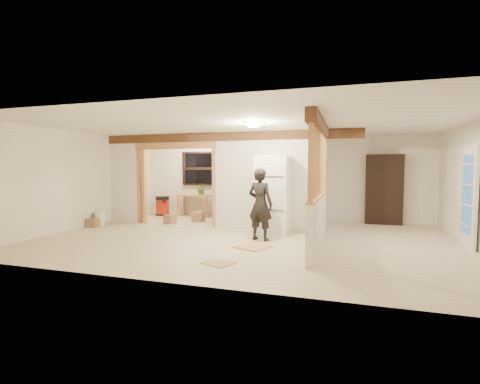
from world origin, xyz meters
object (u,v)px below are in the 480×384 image
(shop_vac, at_px, (162,206))
(bookshelf, at_px, (384,189))
(refrigerator, at_px, (273,194))
(woman, at_px, (260,204))
(work_table, at_px, (196,205))

(shop_vac, relative_size, bookshelf, 0.33)
(refrigerator, bearing_deg, shop_vac, 154.70)
(refrigerator, distance_m, woman, 0.93)
(refrigerator, xyz_separation_m, shop_vac, (-4.14, 1.96, -0.62))
(work_table, bearing_deg, bookshelf, 8.19)
(refrigerator, height_order, work_table, refrigerator)
(work_table, bearing_deg, shop_vac, -164.30)
(shop_vac, height_order, bookshelf, bookshelf)
(woman, xyz_separation_m, bookshelf, (2.76, 3.16, 0.19))
(work_table, bearing_deg, woman, -38.99)
(bookshelf, bearing_deg, shop_vac, -177.52)
(woman, distance_m, shop_vac, 4.99)
(woman, bearing_deg, shop_vac, -19.77)
(work_table, xyz_separation_m, bookshelf, (5.70, 0.12, 0.62))
(refrigerator, bearing_deg, woman, -95.11)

